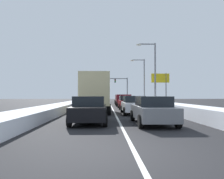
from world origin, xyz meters
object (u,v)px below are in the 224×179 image
(suv_maroon_right_lane_fourth, at_px, (123,99))
(sedan_black_center_lane_nearest, at_px, (90,109))
(street_lamp_right_near, at_px, (153,69))
(sedan_red_right_lane_third, at_px, (127,102))
(suv_tan_center_lane_fifth, at_px, (101,98))
(suv_navy_center_lane_third, at_px, (98,100))
(traffic_light_gantry, at_px, (113,83))
(suv_silver_right_lane_fifth, at_px, (121,98))
(box_truck_center_lane_second, at_px, (96,92))
(suv_green_center_lane_fourth, at_px, (100,99))
(sedan_gray_right_lane_nearest, at_px, (152,110))
(street_lamp_right_mid, at_px, (142,77))
(roadside_sign_right, at_px, (160,81))
(sedan_white_right_lane_second, at_px, (134,105))

(suv_maroon_right_lane_fourth, xyz_separation_m, sedan_black_center_lane_nearest, (-3.42, -19.15, -0.25))
(street_lamp_right_near, bearing_deg, sedan_red_right_lane_third, -135.06)
(sedan_red_right_lane_third, relative_size, sedan_black_center_lane_nearest, 1.00)
(sedan_red_right_lane_third, bearing_deg, sedan_black_center_lane_nearest, -104.98)
(suv_tan_center_lane_fifth, bearing_deg, suv_navy_center_lane_third, -90.77)
(traffic_light_gantry, bearing_deg, suv_tan_center_lane_fifth, -100.81)
(suv_tan_center_lane_fifth, bearing_deg, suv_maroon_right_lane_fourth, -72.37)
(sedan_red_right_lane_third, height_order, suv_silver_right_lane_fifth, suv_silver_right_lane_fifth)
(sedan_black_center_lane_nearest, relative_size, box_truck_center_lane_second, 0.62)
(suv_maroon_right_lane_fourth, height_order, suv_tan_center_lane_fifth, same)
(suv_green_center_lane_fourth, height_order, traffic_light_gantry, traffic_light_gantry)
(sedan_red_right_lane_third, distance_m, suv_navy_center_lane_third, 4.39)
(box_truck_center_lane_second, bearing_deg, sedan_gray_right_lane_nearest, -65.92)
(sedan_gray_right_lane_nearest, xyz_separation_m, suv_silver_right_lane_fifth, (0.14, 25.86, 0.25))
(sedan_red_right_lane_third, relative_size, street_lamp_right_mid, 0.55)
(suv_silver_right_lane_fifth, relative_size, box_truck_center_lane_second, 0.68)
(street_lamp_right_mid, bearing_deg, traffic_light_gantry, 104.64)
(suv_maroon_right_lane_fourth, xyz_separation_m, suv_silver_right_lane_fifth, (0.17, 6.11, 0.00))
(suv_silver_right_lane_fifth, xyz_separation_m, street_lamp_right_near, (3.61, -8.90, 4.09))
(street_lamp_right_mid, bearing_deg, suv_tan_center_lane_fifth, 157.40)
(street_lamp_right_near, bearing_deg, suv_tan_center_lane_fifth, 118.17)
(suv_silver_right_lane_fifth, bearing_deg, sedan_black_center_lane_nearest, -98.09)
(suv_silver_right_lane_fifth, height_order, suv_tan_center_lane_fifth, same)
(suv_silver_right_lane_fifth, bearing_deg, roadside_sign_right, 1.95)
(sedan_gray_right_lane_nearest, bearing_deg, suv_silver_right_lane_fifth, 89.70)
(suv_silver_right_lane_fifth, distance_m, suv_green_center_lane_fourth, 4.69)
(suv_tan_center_lane_fifth, relative_size, roadside_sign_right, 0.89)
(suv_navy_center_lane_third, bearing_deg, suv_maroon_right_lane_fourth, 48.21)
(suv_maroon_right_lane_fourth, bearing_deg, suv_tan_center_lane_fifth, 107.63)
(sedan_gray_right_lane_nearest, height_order, suv_green_center_lane_fourth, suv_green_center_lane_fourth)
(sedan_white_right_lane_second, xyz_separation_m, suv_navy_center_lane_third, (-3.37, 9.44, 0.25))
(suv_green_center_lane_fourth, xyz_separation_m, suv_tan_center_lane_fifth, (0.09, 7.40, 0.00))
(suv_navy_center_lane_third, bearing_deg, traffic_light_gantry, 84.12)
(suv_silver_right_lane_fifth, bearing_deg, suv_green_center_lane_fourth, -140.17)
(sedan_red_right_lane_third, xyz_separation_m, suv_navy_center_lane_third, (-3.47, 2.68, 0.25))
(suv_tan_center_lane_fifth, bearing_deg, traffic_light_gantry, 79.19)
(sedan_white_right_lane_second, relative_size, traffic_light_gantry, 0.42)
(sedan_black_center_lane_nearest, height_order, suv_navy_center_lane_third, suv_navy_center_lane_third)
(suv_tan_center_lane_fifth, bearing_deg, sedan_white_right_lane_second, -82.42)
(sedan_white_right_lane_second, bearing_deg, box_truck_center_lane_second, 158.28)
(suv_maroon_right_lane_fourth, height_order, sedan_black_center_lane_nearest, suv_maroon_right_lane_fourth)
(sedan_white_right_lane_second, bearing_deg, roadside_sign_right, 69.68)
(sedan_black_center_lane_nearest, bearing_deg, suv_navy_center_lane_third, 90.43)
(sedan_black_center_lane_nearest, xyz_separation_m, suv_green_center_lane_fourth, (-0.01, 22.25, 0.25))
(sedan_gray_right_lane_nearest, relative_size, street_lamp_right_mid, 0.55)
(street_lamp_right_near, bearing_deg, street_lamp_right_mid, 88.07)
(suv_silver_right_lane_fifth, height_order, street_lamp_right_near, street_lamp_right_near)
(sedan_black_center_lane_nearest, relative_size, suv_tan_center_lane_fifth, 0.92)
(sedan_white_right_lane_second, xyz_separation_m, suv_silver_right_lane_fifth, (0.33, 19.50, 0.25))
(sedan_gray_right_lane_nearest, xyz_separation_m, suv_tan_center_lane_fifth, (-3.38, 30.25, 0.25))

